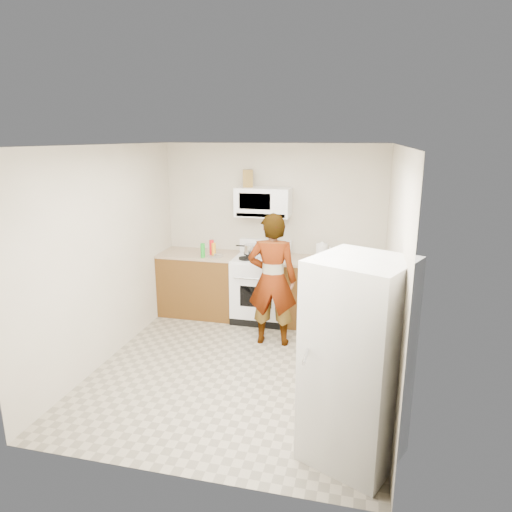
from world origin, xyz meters
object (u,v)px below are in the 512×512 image
(gas_range, at_px, (261,287))
(kettle, at_px, (322,251))
(fridge, at_px, (357,362))
(saucepan, at_px, (252,249))
(microwave, at_px, (263,202))
(person, at_px, (272,280))

(gas_range, xyz_separation_m, kettle, (0.84, 0.15, 0.55))
(fridge, distance_m, saucepan, 3.22)
(gas_range, bearing_deg, microwave, 90.00)
(kettle, bearing_deg, microwave, -162.00)
(fridge, relative_size, saucepan, 7.77)
(fridge, bearing_deg, gas_range, 142.13)
(microwave, relative_size, person, 0.45)
(fridge, xyz_separation_m, saucepan, (-1.56, 2.81, 0.16))
(saucepan, bearing_deg, kettle, 2.12)
(microwave, bearing_deg, fridge, -63.63)
(kettle, bearing_deg, gas_range, -153.37)
(gas_range, relative_size, fridge, 0.66)
(person, distance_m, kettle, 1.05)
(kettle, distance_m, saucepan, 1.00)
(kettle, height_order, saucepan, kettle)
(fridge, bearing_deg, kettle, 125.86)
(person, height_order, saucepan, person)
(gas_range, height_order, microwave, microwave)
(kettle, relative_size, saucepan, 0.90)
(microwave, distance_m, saucepan, 0.71)
(microwave, bearing_deg, kettle, 1.67)
(microwave, height_order, saucepan, microwave)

